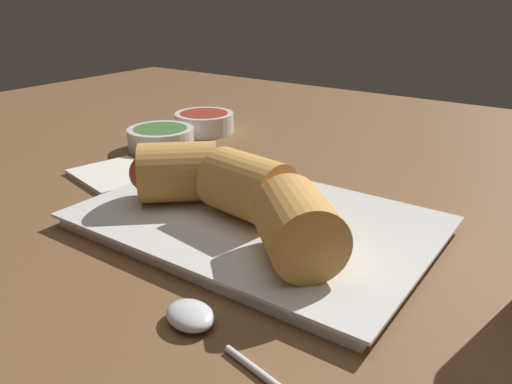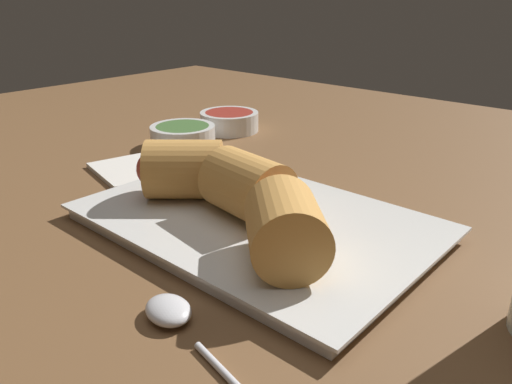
{
  "view_description": "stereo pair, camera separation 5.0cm",
  "coord_description": "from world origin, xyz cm",
  "px_view_note": "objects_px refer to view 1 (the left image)",
  "views": [
    {
      "loc": [
        25.24,
        -39.27,
        24.32
      ],
      "look_at": [
        -0.52,
        -2.71,
        6.0
      ],
      "focal_mm": 35.0,
      "sensor_mm": 36.0,
      "label": 1
    },
    {
      "loc": [
        29.16,
        -36.16,
        24.32
      ],
      "look_at": [
        -0.52,
        -2.71,
        6.0
      ],
      "focal_mm": 35.0,
      "sensor_mm": 36.0,
      "label": 2
    }
  ],
  "objects_px": {
    "dipping_bowl_near": "(161,138)",
    "spoon": "(199,322)",
    "serving_plate": "(256,222)",
    "napkin": "(116,175)",
    "dipping_bowl_far": "(204,122)"
  },
  "relations": [
    {
      "from": "serving_plate",
      "to": "spoon",
      "type": "xyz_separation_m",
      "value": [
        0.06,
        -0.15,
        -0.0
      ]
    },
    {
      "from": "serving_plate",
      "to": "napkin",
      "type": "distance_m",
      "value": 0.23
    },
    {
      "from": "serving_plate",
      "to": "napkin",
      "type": "bearing_deg",
      "value": 175.34
    },
    {
      "from": "serving_plate",
      "to": "spoon",
      "type": "distance_m",
      "value": 0.16
    },
    {
      "from": "spoon",
      "to": "dipping_bowl_far",
      "type": "bearing_deg",
      "value": 130.17
    },
    {
      "from": "dipping_bowl_near",
      "to": "spoon",
      "type": "xyz_separation_m",
      "value": [
        0.33,
        -0.29,
        -0.01
      ]
    },
    {
      "from": "serving_plate",
      "to": "dipping_bowl_near",
      "type": "xyz_separation_m",
      "value": [
        -0.27,
        0.14,
        0.01
      ]
    },
    {
      "from": "dipping_bowl_near",
      "to": "spoon",
      "type": "relative_size",
      "value": 0.64
    },
    {
      "from": "dipping_bowl_far",
      "to": "dipping_bowl_near",
      "type": "bearing_deg",
      "value": -84.7
    },
    {
      "from": "spoon",
      "to": "napkin",
      "type": "distance_m",
      "value": 0.34
    },
    {
      "from": "dipping_bowl_near",
      "to": "spoon",
      "type": "distance_m",
      "value": 0.44
    },
    {
      "from": "dipping_bowl_far",
      "to": "spoon",
      "type": "relative_size",
      "value": 0.64
    },
    {
      "from": "dipping_bowl_near",
      "to": "serving_plate",
      "type": "bearing_deg",
      "value": -27.02
    },
    {
      "from": "napkin",
      "to": "serving_plate",
      "type": "bearing_deg",
      "value": -4.66
    },
    {
      "from": "spoon",
      "to": "napkin",
      "type": "height_order",
      "value": "spoon"
    }
  ]
}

